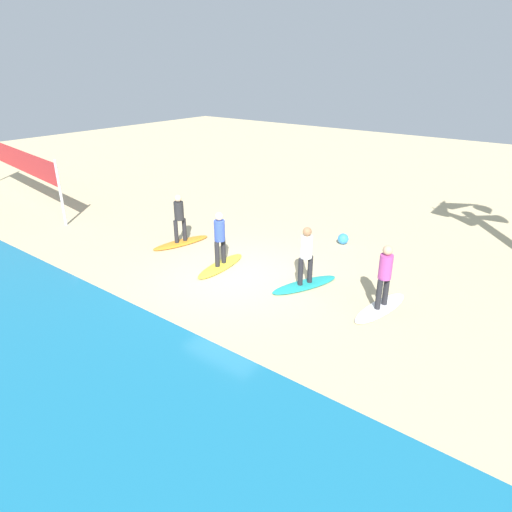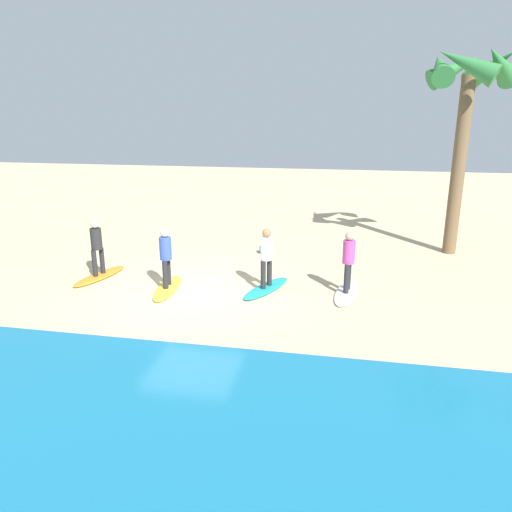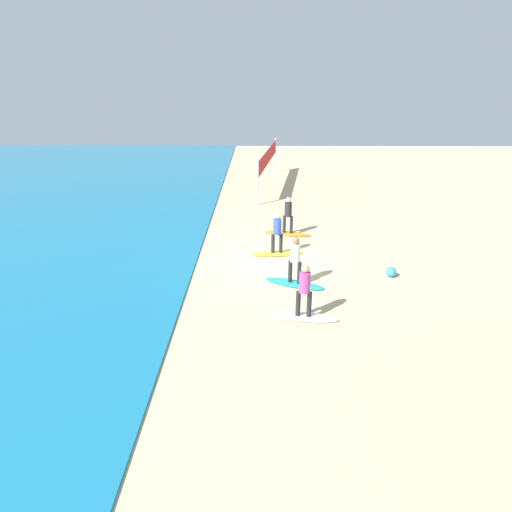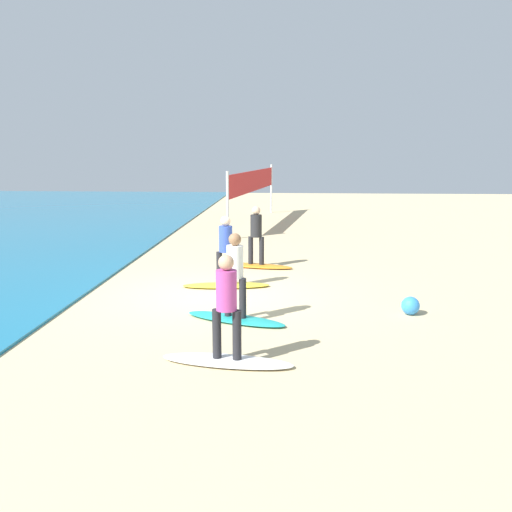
{
  "view_description": "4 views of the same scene",
  "coord_description": "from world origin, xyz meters",
  "px_view_note": "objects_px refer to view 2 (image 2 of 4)",
  "views": [
    {
      "loc": [
        -7.7,
        8.94,
        5.7
      ],
      "look_at": [
        -0.98,
        0.29,
        0.95
      ],
      "focal_mm": 31.43,
      "sensor_mm": 36.0,
      "label": 1
    },
    {
      "loc": [
        -4.09,
        11.77,
        4.73
      ],
      "look_at": [
        -1.68,
        -0.68,
        0.94
      ],
      "focal_mm": 34.11,
      "sensor_mm": 36.0,
      "label": 2
    },
    {
      "loc": [
        -14.86,
        0.62,
        6.51
      ],
      "look_at": [
        -1.14,
        0.7,
        0.71
      ],
      "focal_mm": 29.52,
      "sensor_mm": 36.0,
      "label": 3
    },
    {
      "loc": [
        -12.3,
        -1.67,
        3.29
      ],
      "look_at": [
        -1.11,
        -0.96,
        1.13
      ],
      "focal_mm": 39.02,
      "sensor_mm": 36.0,
      "label": 4
    }
  ],
  "objects_px": {
    "surfer_yellow": "(166,253)",
    "surfboard_white": "(347,292)",
    "surfboard_orange": "(100,276)",
    "surfboard_yellow": "(168,288)",
    "beach_ball": "(265,248)",
    "surfer_orange": "(97,244)",
    "palm_tree": "(468,88)",
    "surfboard_teal": "(266,288)",
    "surfer_teal": "(266,254)",
    "surfer_white": "(349,257)"
  },
  "relations": [
    {
      "from": "surfer_yellow",
      "to": "surfboard_orange",
      "type": "bearing_deg",
      "value": -13.91
    },
    {
      "from": "surfboard_yellow",
      "to": "beach_ball",
      "type": "xyz_separation_m",
      "value": [
        -2.02,
        -3.97,
        0.14
      ]
    },
    {
      "from": "surfboard_orange",
      "to": "surfer_orange",
      "type": "bearing_deg",
      "value": 0.0
    },
    {
      "from": "surfboard_white",
      "to": "palm_tree",
      "type": "bearing_deg",
      "value": 152.05
    },
    {
      "from": "surfboard_white",
      "to": "palm_tree",
      "type": "xyz_separation_m",
      "value": [
        -3.43,
        -4.73,
        5.39
      ]
    },
    {
      "from": "surfer_white",
      "to": "surfboard_orange",
      "type": "distance_m",
      "value": 7.27
    },
    {
      "from": "surfboard_teal",
      "to": "surfboard_yellow",
      "type": "height_order",
      "value": "same"
    },
    {
      "from": "surfer_white",
      "to": "surfboard_yellow",
      "type": "xyz_separation_m",
      "value": [
        4.86,
        0.58,
        -0.99
      ]
    },
    {
      "from": "surfer_white",
      "to": "surfer_yellow",
      "type": "xyz_separation_m",
      "value": [
        4.86,
        0.58,
        0.0
      ]
    },
    {
      "from": "surfboard_yellow",
      "to": "surfer_orange",
      "type": "bearing_deg",
      "value": -109.8
    },
    {
      "from": "beach_ball",
      "to": "surfer_yellow",
      "type": "bearing_deg",
      "value": 63.0
    },
    {
      "from": "surfboard_yellow",
      "to": "beach_ball",
      "type": "height_order",
      "value": "beach_ball"
    },
    {
      "from": "beach_ball",
      "to": "surfer_white",
      "type": "bearing_deg",
      "value": 129.91
    },
    {
      "from": "surfer_white",
      "to": "surfboard_orange",
      "type": "xyz_separation_m",
      "value": [
        7.2,
        0.0,
        -0.99
      ]
    },
    {
      "from": "surfboard_white",
      "to": "surfer_white",
      "type": "bearing_deg",
      "value": -172.02
    },
    {
      "from": "palm_tree",
      "to": "surfboard_yellow",
      "type": "bearing_deg",
      "value": 32.65
    },
    {
      "from": "surfer_teal",
      "to": "surfer_white",
      "type": "bearing_deg",
      "value": -177.7
    },
    {
      "from": "surfer_teal",
      "to": "beach_ball",
      "type": "height_order",
      "value": "surfer_teal"
    },
    {
      "from": "surfboard_yellow",
      "to": "beach_ball",
      "type": "distance_m",
      "value": 4.46
    },
    {
      "from": "surfer_teal",
      "to": "surfboard_white",
      "type": "bearing_deg",
      "value": -177.7
    },
    {
      "from": "surfboard_orange",
      "to": "surfer_yellow",
      "type": "bearing_deg",
      "value": 89.03
    },
    {
      "from": "surfer_yellow",
      "to": "surfer_orange",
      "type": "relative_size",
      "value": 1.0
    },
    {
      "from": "surfboard_teal",
      "to": "surfboard_white",
      "type": "bearing_deg",
      "value": 114.34
    },
    {
      "from": "surfer_yellow",
      "to": "surfboard_orange",
      "type": "distance_m",
      "value": 2.61
    },
    {
      "from": "palm_tree",
      "to": "surfer_yellow",
      "type": "bearing_deg",
      "value": 32.65
    },
    {
      "from": "beach_ball",
      "to": "surfer_teal",
      "type": "bearing_deg",
      "value": 100.66
    },
    {
      "from": "surfboard_yellow",
      "to": "palm_tree",
      "type": "xyz_separation_m",
      "value": [
        -8.29,
        -5.31,
        5.39
      ]
    },
    {
      "from": "surfboard_white",
      "to": "surfer_teal",
      "type": "distance_m",
      "value": 2.4
    },
    {
      "from": "surfer_yellow",
      "to": "surfer_white",
      "type": "bearing_deg",
      "value": -173.19
    },
    {
      "from": "surfer_yellow",
      "to": "palm_tree",
      "type": "height_order",
      "value": "palm_tree"
    },
    {
      "from": "surfboard_yellow",
      "to": "surfer_orange",
      "type": "relative_size",
      "value": 1.28
    },
    {
      "from": "surfer_white",
      "to": "surfboard_teal",
      "type": "xyz_separation_m",
      "value": [
        2.18,
        0.09,
        -0.99
      ]
    },
    {
      "from": "surfboard_white",
      "to": "surfboard_teal",
      "type": "relative_size",
      "value": 1.0
    },
    {
      "from": "surfboard_teal",
      "to": "surfer_teal",
      "type": "xyz_separation_m",
      "value": [
        0.0,
        0.0,
        0.99
      ]
    },
    {
      "from": "surfboard_yellow",
      "to": "surfboard_orange",
      "type": "xyz_separation_m",
      "value": [
        2.34,
        -0.58,
        0.0
      ]
    },
    {
      "from": "surfer_yellow",
      "to": "surfer_orange",
      "type": "height_order",
      "value": "same"
    },
    {
      "from": "surfboard_teal",
      "to": "surfer_teal",
      "type": "height_order",
      "value": "surfer_teal"
    },
    {
      "from": "surfer_white",
      "to": "beach_ball",
      "type": "relative_size",
      "value": 4.43
    },
    {
      "from": "surfer_orange",
      "to": "surfer_teal",
      "type": "bearing_deg",
      "value": 179.01
    },
    {
      "from": "surfer_yellow",
      "to": "surfboard_white",
      "type": "bearing_deg",
      "value": -173.19
    },
    {
      "from": "surfer_yellow",
      "to": "surfboard_orange",
      "type": "relative_size",
      "value": 0.78
    },
    {
      "from": "surfer_teal",
      "to": "palm_tree",
      "type": "relative_size",
      "value": 0.24
    },
    {
      "from": "surfboard_teal",
      "to": "surfer_teal",
      "type": "bearing_deg",
      "value": 0.0
    },
    {
      "from": "surfboard_orange",
      "to": "surfer_white",
      "type": "bearing_deg",
      "value": 102.96
    },
    {
      "from": "surfboard_white",
      "to": "surfboard_teal",
      "type": "height_order",
      "value": "same"
    },
    {
      "from": "surfboard_white",
      "to": "palm_tree",
      "type": "relative_size",
      "value": 0.31
    },
    {
      "from": "surfer_teal",
      "to": "surfer_orange",
      "type": "distance_m",
      "value": 5.02
    },
    {
      "from": "surfboard_yellow",
      "to": "surfer_orange",
      "type": "height_order",
      "value": "surfer_orange"
    },
    {
      "from": "surfboard_teal",
      "to": "surfer_yellow",
      "type": "xyz_separation_m",
      "value": [
        2.68,
        0.49,
        0.99
      ]
    },
    {
      "from": "surfboard_white",
      "to": "surfer_yellow",
      "type": "height_order",
      "value": "surfer_yellow"
    }
  ]
}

